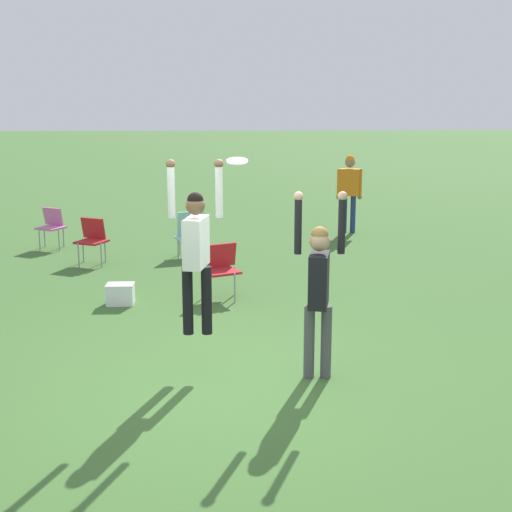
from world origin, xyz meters
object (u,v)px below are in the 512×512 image
object	(u,v)px
cooler_box	(120,294)
person_jumping	(196,244)
person_defending	(319,282)
frisbee	(237,161)
camping_chair_0	(52,224)
camping_chair_2	(221,266)
camping_chair_3	(92,237)
camping_chair_4	(191,232)
person_spectator_near	(349,186)

from	to	relation	value
cooler_box	person_jumping	bearing A→B (deg)	-64.37
person_jumping	cooler_box	world-z (taller)	person_jumping
person_jumping	person_defending	bearing A→B (deg)	-90.00
frisbee	cooler_box	xyz separation A→B (m)	(-1.76, 2.86, -2.25)
person_jumping	person_defending	xyz separation A→B (m)	(1.34, -0.27, -0.37)
camping_chair_0	camping_chair_2	xyz separation A→B (m)	(3.55, -3.85, -0.00)
person_jumping	person_defending	distance (m)	1.41
camping_chair_3	camping_chair_4	world-z (taller)	camping_chair_4
camping_chair_2	cooler_box	size ratio (longest dim) A/B	2.03
person_jumping	camping_chair_2	bearing A→B (deg)	7.30
frisbee	camping_chair_4	bearing A→B (deg)	98.07
camping_chair_4	cooler_box	xyz separation A→B (m)	(-0.88, -3.33, -0.32)
camping_chair_0	camping_chair_3	bearing A→B (deg)	155.28
person_spectator_near	camping_chair_3	bearing A→B (deg)	-135.10
person_jumping	cooler_box	bearing A→B (deg)	37.06
camping_chair_2	camping_chair_4	bearing A→B (deg)	-103.41
frisbee	camping_chair_3	bearing A→B (deg)	115.63
camping_chair_2	person_spectator_near	bearing A→B (deg)	-143.64
camping_chair_0	camping_chair_4	world-z (taller)	camping_chair_4
person_jumping	camping_chair_0	size ratio (longest dim) A/B	2.39
person_defending	person_spectator_near	xyz separation A→B (m)	(1.74, 8.65, -0.02)
person_defending	cooler_box	distance (m)	4.09
camping_chair_3	camping_chair_4	distance (m)	1.90
camping_chair_0	camping_chair_3	xyz separation A→B (m)	(1.11, -1.46, 0.01)
person_defending	camping_chair_2	bearing A→B (deg)	-149.94
camping_chair_4	cooler_box	bearing A→B (deg)	58.53
frisbee	camping_chair_4	distance (m)	6.54
camping_chair_2	person_spectator_near	xyz separation A→B (m)	(2.86, 5.34, 0.58)
camping_chair_3	cooler_box	bearing A→B (deg)	133.68
person_spectator_near	cooler_box	xyz separation A→B (m)	(-4.38, -5.68, -0.93)
camping_chair_0	camping_chair_2	bearing A→B (deg)	160.81
camping_chair_3	cooler_box	size ratio (longest dim) A/B	2.08
person_jumping	camping_chair_0	distance (m)	7.72
camping_chair_4	person_spectator_near	distance (m)	4.25
camping_chair_2	camping_chair_3	xyz separation A→B (m)	(-2.44, 2.39, 0.01)
frisbee	person_spectator_near	xyz separation A→B (m)	(2.62, 8.53, -1.32)
person_defending	camping_chair_4	bearing A→B (deg)	-153.01
frisbee	camping_chair_0	world-z (taller)	frisbee
person_jumping	cooler_box	distance (m)	3.28
frisbee	person_jumping	bearing A→B (deg)	161.82
camping_chair_3	camping_chair_0	bearing A→B (deg)	-27.88
person_jumping	camping_chair_3	bearing A→B (deg)	33.66
person_defending	camping_chair_3	xyz separation A→B (m)	(-3.56, 5.70, -0.59)
camping_chair_2	camping_chair_3	size ratio (longest dim) A/B	0.98
camping_chair_2	camping_chair_4	size ratio (longest dim) A/B	0.96
camping_chair_3	cooler_box	world-z (taller)	camping_chair_3
person_jumping	camping_chair_2	world-z (taller)	person_jumping
person_defending	person_spectator_near	size ratio (longest dim) A/B	1.17
person_spectator_near	person_jumping	bearing A→B (deg)	-94.37
person_defending	camping_chair_2	distance (m)	3.55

